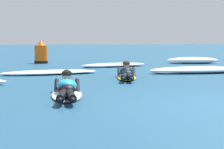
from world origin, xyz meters
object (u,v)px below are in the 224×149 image
Objects in this scene: surfer_far at (127,74)px; drifting_surfboard at (205,67)px; surfer_near at (67,90)px; channel_marker_buoy at (41,54)px.

drifting_surfboard is (3.79, 3.74, -0.11)m from surfer_far.
channel_marker_buoy is (-0.56, 11.36, 0.29)m from surfer_near.
channel_marker_buoy is at bearing 145.90° from drifting_surfboard.
drifting_surfboard is at bearing -34.10° from channel_marker_buoy.
channel_marker_buoy is (-2.42, 7.94, 0.28)m from surfer_far.
surfer_far is at bearing -135.45° from drifting_surfboard.
surfer_far is at bearing 61.42° from surfer_near.
channel_marker_buoy reaches higher than surfer_near.
channel_marker_buoy is at bearing 106.95° from surfer_far.
channel_marker_buoy is (-6.22, 4.21, 0.39)m from drifting_surfboard.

